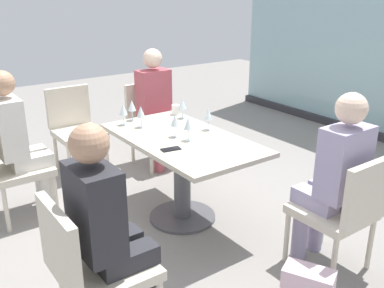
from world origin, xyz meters
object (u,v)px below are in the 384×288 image
Objects in this scene: wine_glass_1 at (208,114)px; chair_far_right at (345,208)px; person_front_right at (107,224)px; coffee_cup at (176,110)px; chair_far_left at (152,119)px; wine_glass_3 at (132,106)px; wine_glass_4 at (188,124)px; wine_glass_5 at (141,112)px; wine_glass_2 at (182,104)px; person_front_left at (18,138)px; dining_table_main at (182,159)px; wine_glass_0 at (175,121)px; cell_phone_on_table at (171,149)px; chair_side_end at (75,124)px; person_far_right at (335,174)px; chair_front_left at (7,164)px; chair_front_right at (91,264)px; person_far_left at (157,103)px; wine_glass_6 at (123,110)px.

chair_far_right is at bearing 7.54° from wine_glass_1.
person_front_right reaches higher than coffee_cup.
chair_far_left is 4.70× the size of wine_glass_3.
wine_glass_4 is 1.00× the size of wine_glass_5.
wine_glass_4 is 0.52m from wine_glass_5.
coffee_cup is at bearing 172.72° from wine_glass_2.
person_front_left reaches higher than coffee_cup.
wine_glass_3 is 0.43m from coffee_cup.
wine_glass_1 is (-0.03, 0.29, 0.32)m from dining_table_main.
wine_glass_1 is at bearing -3.75° from coffee_cup.
wine_glass_1 is at bearing 32.27° from wine_glass_3.
wine_glass_5 is at bearing -35.65° from chair_far_left.
wine_glass_0 and wine_glass_3 have the same top height.
cell_phone_on_table is at bearing 128.26° from person_front_right.
coffee_cup is at bearing 154.05° from wine_glass_4.
wine_glass_2 is 1.00× the size of wine_glass_4.
wine_glass_4 reaches higher than chair_far_right.
wine_glass_1 is 0.57m from cell_phone_on_table.
chair_side_end is 1.56m from wine_glass_0.
dining_table_main is 1.22m from person_far_right.
chair_front_left is 1.53m from coffee_cup.
chair_front_right is 0.69× the size of person_far_left.
wine_glass_2 is 0.44m from wine_glass_5.
wine_glass_1 reaches higher than chair_far_right.
chair_front_right and chair_side_end have the same top height.
wine_glass_2 is at bearing 75.59° from wine_glass_6.
wine_glass_2 is 1.00× the size of wine_glass_6.
cell_phone_on_table is at bearing -67.50° from wine_glass_4.
chair_far_right is 1.00× the size of chair_front_left.
coffee_cup is (-0.66, 0.32, -0.09)m from wine_glass_4.
wine_glass_0 is at bearing 127.97° from chair_front_right.
cell_phone_on_table is at bearing -40.80° from wine_glass_2.
chair_side_end is (-1.54, -0.30, -0.04)m from dining_table_main.
wine_glass_0 is at bearing 52.14° from person_front_left.
chair_side_end is at bearing -175.20° from wine_glass_6.
chair_far_right is 4.70× the size of wine_glass_4.
wine_glass_0 is at bearing -34.19° from coffee_cup.
wine_glass_4 is (0.92, 1.05, 0.16)m from person_front_left.
chair_far_right is at bearing 5.14° from wine_glass_2.
cell_phone_on_table is (1.31, -0.68, 0.03)m from person_far_left.
chair_front_left is 1.11m from chair_side_end.
dining_table_main is at bearing 138.33° from cell_phone_on_table.
wine_glass_4 is (1.32, -0.45, 0.37)m from chair_far_left.
person_far_right is at bearing 4.45° from coffee_cup.
wine_glass_5 and wine_glass_6 have the same top height.
wine_glass_1 is (-0.86, 1.33, 0.16)m from person_front_right.
person_front_right is 6.81× the size of wine_glass_6.
chair_far_right is 1.57m from person_front_right.
wine_glass_0 is 1.00× the size of wine_glass_5.
person_far_right is 8.75× the size of cell_phone_on_table.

